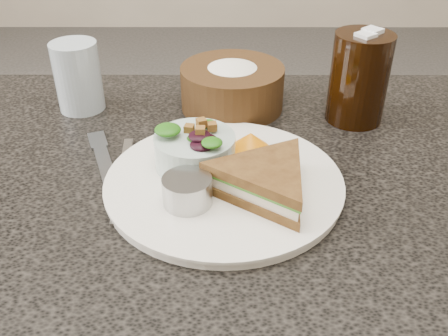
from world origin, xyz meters
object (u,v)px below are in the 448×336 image
sandwich (265,181)px  dressing_ramekin (187,191)px  dinner_plate (224,183)px  cola_glass (359,75)px  salad_bowl (195,146)px  bread_basket (232,80)px  water_glass (78,77)px

sandwich → dressing_ramekin: (-0.09, -0.02, -0.00)m
dinner_plate → cola_glass: 0.29m
salad_bowl → bread_basket: 0.21m
sandwich → salad_bowl: (-0.09, 0.07, 0.01)m
sandwich → dressing_ramekin: sandwich is taller
dinner_plate → water_glass: bearing=136.2°
dinner_plate → sandwich: size_ratio=1.89×
sandwich → dressing_ramekin: size_ratio=2.70×
cola_glass → water_glass: cola_glass is taller
bread_basket → water_glass: size_ratio=1.50×
sandwich → bread_basket: bread_basket is taller
water_glass → dinner_plate: bearing=-43.8°
dinner_plate → dressing_ramekin: bearing=-130.2°
dinner_plate → dressing_ramekin: size_ratio=5.10×
salad_bowl → dressing_ramekin: size_ratio=1.79×
sandwich → cola_glass: size_ratio=1.06×
dinner_plate → water_glass: water_glass is taller
sandwich → salad_bowl: size_ratio=1.51×
dinner_plate → water_glass: (-0.24, 0.23, 0.05)m
bread_basket → dressing_ramekin: bearing=-101.2°
bread_basket → water_glass: bearing=-178.9°
sandwich → water_glass: size_ratio=1.42×
dressing_ramekin → water_glass: 0.34m
sandwich → water_glass: (-0.29, 0.27, 0.02)m
dinner_plate → sandwich: sandwich is taller
water_glass → sandwich: bearing=-42.4°
dinner_plate → bread_basket: bearing=86.8°
dressing_ramekin → bread_basket: bread_basket is taller
sandwich → salad_bowl: 0.11m
dinner_plate → bread_basket: (0.01, 0.24, 0.04)m
bread_basket → water_glass: water_glass is taller
water_glass → salad_bowl: bearing=-44.6°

